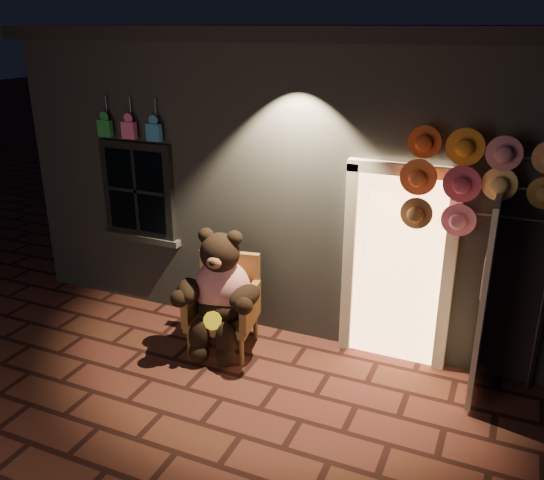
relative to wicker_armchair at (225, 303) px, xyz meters
The scene contains 5 objects.
ground 1.17m from the wicker_armchair, 64.54° to the right, with size 60.00×60.00×0.00m, color #552720.
shop_building 3.31m from the wicker_armchair, 81.63° to the left, with size 7.30×5.95×3.51m.
wicker_armchair is the anchor object (origin of this frame).
teddy_bear 0.23m from the wicker_armchair, 83.82° to the right, with size 1.01×0.86×1.41m.
hat_rack 2.96m from the wicker_armchair, ahead, with size 1.71×0.22×2.57m.
Camera 1 is at (2.37, -4.18, 3.48)m, focal length 38.00 mm.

